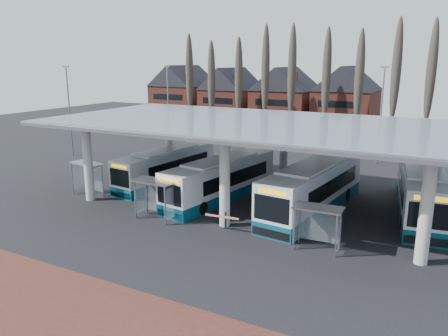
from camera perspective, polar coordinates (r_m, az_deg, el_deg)
The scene contains 15 objects.
ground at distance 27.34m, azimuth -2.38°, elevation -9.19°, with size 140.00×140.00×0.00m, color black.
station_canopy at distance 32.72m, azimuth 4.60°, elevation 4.97°, with size 32.00×16.00×6.34m.
poplar_row at distance 56.22m, azimuth 15.03°, elevation 11.37°, with size 45.10×1.10×14.50m.
townhouse_row at distance 71.79m, azimuth 4.46°, elevation 9.94°, with size 36.80×10.30×12.25m.
lamp_post_a at distance 53.71m, azimuth -7.30°, elevation 7.95°, with size 0.80×0.16×10.17m.
lamp_post_b at distance 48.49m, azimuth 19.81°, elevation 6.64°, with size 0.80×0.16×10.17m.
lamp_post_d at distance 52.96m, azimuth -19.54°, elevation 7.20°, with size 0.80×0.16×10.17m.
bus_0 at distance 39.31m, azimuth -7.43°, elevation 0.12°, with size 3.55×11.43×3.13m.
bus_1 at distance 34.52m, azimuth -0.31°, elevation -1.55°, with size 4.32×12.07×3.28m.
bus_2 at distance 32.34m, azimuth 11.64°, elevation -2.64°, with size 4.15×13.10×3.58m.
bus_3 at distance 34.22m, azimuth 24.28°, elevation -2.76°, with size 4.49×12.87×3.50m.
shelter_0 at distance 37.01m, azimuth -17.31°, elevation -0.46°, with size 3.15×2.01×2.71m.
shelter_1 at distance 30.37m, azimuth -8.84°, elevation -2.92°, with size 3.04×1.59×2.79m.
shelter_2 at distance 25.83m, azimuth 12.21°, elevation -6.40°, with size 2.85×1.50×2.61m.
barrier at distance 28.19m, azimuth -0.17°, elevation -6.50°, with size 2.31×0.72×1.16m.
Camera 1 is at (12.74, -21.73, 10.65)m, focal length 35.00 mm.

